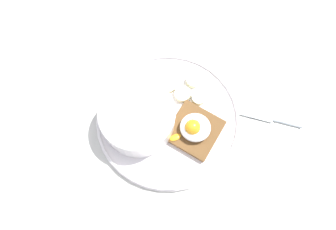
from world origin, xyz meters
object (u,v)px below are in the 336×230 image
object	(u,v)px
banana_slice_front	(199,98)
banana_slice_right	(169,84)
oatmeal_bowl	(138,118)
poached_egg	(195,128)
knife	(270,118)
toast_slice	(195,130)
banana_slice_left	(183,94)
banana_slice_back	(193,81)

from	to	relation	value
banana_slice_front	banana_slice_right	world-z (taller)	banana_slice_right
oatmeal_bowl	poached_egg	bearing A→B (deg)	176.54
banana_slice_front	knife	distance (cm)	14.57
poached_egg	banana_slice_front	distance (cm)	7.21
oatmeal_bowl	toast_slice	distance (cm)	11.01
banana_slice_front	knife	xyz separation A→B (cm)	(-14.33, 2.30, -1.21)
banana_slice_left	knife	size ratio (longest dim) A/B	0.36
banana_slice_left	banana_slice_back	distance (cm)	3.61
oatmeal_bowl	poached_egg	distance (cm)	10.64
oatmeal_bowl	banana_slice_back	bearing A→B (deg)	-134.34
banana_slice_front	banana_slice_back	distance (cm)	3.90
toast_slice	banana_slice_right	xyz separation A→B (cm)	(5.87, -9.18, -0.08)
oatmeal_bowl	toast_slice	world-z (taller)	oatmeal_bowl
poached_egg	banana_slice_back	xyz separation A→B (cm)	(1.01, -10.47, -2.01)
oatmeal_bowl	banana_slice_right	xyz separation A→B (cm)	(-4.91, -8.63, -2.26)
poached_egg	banana_slice_front	world-z (taller)	poached_egg
banana_slice_back	poached_egg	bearing A→B (deg)	95.52
oatmeal_bowl	banana_slice_left	world-z (taller)	oatmeal_bowl
banana_slice_back	knife	xyz separation A→B (cm)	(-15.81, 5.90, -1.33)
banana_slice_left	banana_slice_back	bearing A→B (deg)	-118.90
oatmeal_bowl	banana_slice_front	xyz separation A→B (cm)	(-11.09, -6.23, -2.34)
oatmeal_bowl	knife	xyz separation A→B (cm)	(-25.42, -3.93, -3.55)
poached_egg	banana_slice_right	world-z (taller)	poached_egg
banana_slice_left	banana_slice_right	distance (cm)	3.54
toast_slice	knife	distance (cm)	15.38
poached_egg	knife	world-z (taller)	poached_egg
banana_slice_back	knife	size ratio (longest dim) A/B	0.32
knife	toast_slice	bearing A→B (deg)	17.01
oatmeal_bowl	banana_slice_front	bearing A→B (deg)	-150.67
banana_slice_left	knife	world-z (taller)	banana_slice_left
banana_slice_front	knife	size ratio (longest dim) A/B	0.31
oatmeal_bowl	banana_slice_left	distance (cm)	10.55
knife	poached_egg	bearing A→B (deg)	17.15
banana_slice_back	banana_slice_right	world-z (taller)	banana_slice_back
oatmeal_bowl	poached_egg	world-z (taller)	oatmeal_bowl
banana_slice_left	banana_slice_right	size ratio (longest dim) A/B	0.94
oatmeal_bowl	banana_slice_left	bearing A→B (deg)	-139.68
oatmeal_bowl	banana_slice_back	xyz separation A→B (cm)	(-9.61, -9.83, -2.22)
poached_egg	banana_slice_front	bearing A→B (deg)	-93.93
banana_slice_right	knife	xyz separation A→B (cm)	(-20.51, 4.70, -1.29)
banana_slice_right	oatmeal_bowl	bearing A→B (deg)	60.37
toast_slice	banana_slice_right	distance (cm)	10.90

